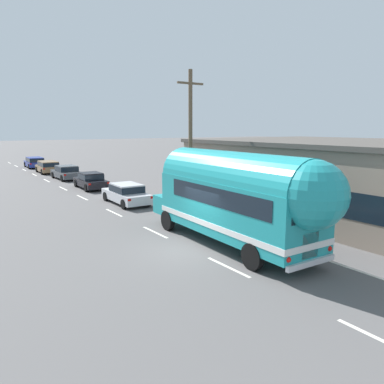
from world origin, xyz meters
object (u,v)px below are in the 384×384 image
at_px(painted_bus, 239,195).
at_px(car_third, 67,172).
at_px(car_fourth, 48,166).
at_px(utility_pole, 190,139).
at_px(car_second, 91,180).
at_px(car_lead, 126,193).
at_px(car_fifth, 35,162).

distance_m(painted_bus, car_third, 26.16).
relative_size(painted_bus, car_fourth, 2.46).
distance_m(car_third, car_fourth, 6.33).
height_order(utility_pole, car_third, utility_pole).
bearing_deg(car_third, painted_bus, -90.34).
relative_size(utility_pole, car_second, 1.90).
bearing_deg(car_fourth, car_lead, -89.55).
bearing_deg(car_lead, car_fourth, 90.45).
bearing_deg(car_second, utility_pole, -79.13).
xyz_separation_m(car_second, car_third, (-0.01, 7.12, 0.01)).
xyz_separation_m(car_lead, car_second, (0.15, 7.54, -0.01)).
distance_m(utility_pole, car_fourth, 25.59).
bearing_deg(car_lead, car_third, 89.44).
relative_size(car_third, car_fourth, 1.04).
distance_m(painted_bus, car_lead, 11.56).
distance_m(painted_bus, car_fourth, 32.47).
bearing_deg(car_third, car_fourth, 92.78).
bearing_deg(painted_bus, car_second, 89.50).
height_order(utility_pole, car_fourth, utility_pole).
bearing_deg(car_third, car_fifth, 91.40).
xyz_separation_m(car_lead, car_third, (0.14, 14.66, -0.00)).
bearing_deg(car_fifth, utility_pole, -85.38).
bearing_deg(car_third, utility_pole, -83.15).
bearing_deg(car_third, car_second, -89.91).
height_order(painted_bus, car_third, painted_bus).
xyz_separation_m(utility_pole, car_lead, (-2.41, 4.22, -3.68)).
height_order(painted_bus, car_lead, painted_bus).
distance_m(utility_pole, car_third, 19.37).
bearing_deg(utility_pole, car_second, 100.87).
bearing_deg(car_fourth, utility_pole, -84.16).
relative_size(car_second, car_third, 0.97).
xyz_separation_m(painted_bus, car_fifth, (-0.17, 39.27, -1.52)).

